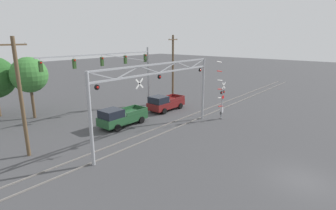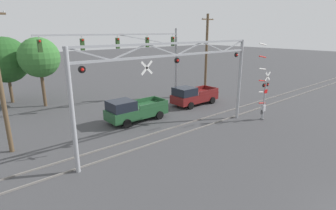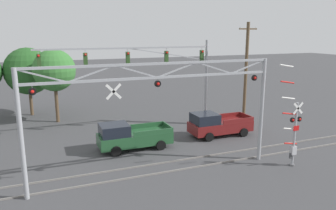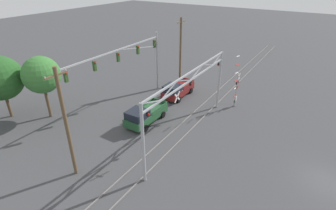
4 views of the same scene
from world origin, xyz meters
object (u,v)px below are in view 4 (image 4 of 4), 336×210
(traffic_signal_span, at_px, (135,57))
(background_tree_far_right_verge, at_px, (0,78))
(pickup_truck_lead, at_px, (145,115))
(utility_pole_left, at_px, (66,124))
(crossing_signal_mast, at_px, (236,90))
(background_tree_far_left_verge, at_px, (41,75))
(crossing_gantry, at_px, (190,93))
(utility_pole_right, at_px, (180,52))
(pickup_truck_following, at_px, (177,90))

(traffic_signal_span, bearing_deg, background_tree_far_right_verge, 138.00)
(pickup_truck_lead, bearing_deg, utility_pole_left, 179.78)
(crossing_signal_mast, distance_m, background_tree_far_left_verge, 21.66)
(crossing_gantry, height_order, utility_pole_left, utility_pole_left)
(traffic_signal_span, bearing_deg, pickup_truck_lead, -134.38)
(traffic_signal_span, height_order, utility_pole_right, utility_pole_right)
(crossing_gantry, xyz_separation_m, traffic_signal_span, (3.67, 9.23, 0.92))
(crossing_signal_mast, relative_size, background_tree_far_right_verge, 0.95)
(utility_pole_right, height_order, background_tree_far_left_verge, utility_pole_right)
(crossing_gantry, distance_m, crossing_signal_mast, 9.08)
(crossing_gantry, bearing_deg, background_tree_far_left_verge, 107.56)
(pickup_truck_lead, bearing_deg, background_tree_far_left_verge, 114.60)
(background_tree_far_left_verge, bearing_deg, utility_pole_right, -25.91)
(pickup_truck_following, height_order, utility_pole_right, utility_pole_right)
(utility_pole_left, height_order, background_tree_far_left_verge, utility_pole_left)
(crossing_gantry, relative_size, background_tree_far_left_verge, 2.13)
(utility_pole_right, bearing_deg, pickup_truck_following, -155.31)
(utility_pole_right, bearing_deg, traffic_signal_span, 166.05)
(utility_pole_right, bearing_deg, background_tree_far_right_verge, 147.65)
(utility_pole_right, relative_size, background_tree_far_right_verge, 1.34)
(pickup_truck_lead, xyz_separation_m, pickup_truck_following, (7.57, 0.38, -0.00))
(crossing_signal_mast, bearing_deg, background_tree_far_left_verge, 128.36)
(pickup_truck_following, xyz_separation_m, utility_pole_right, (3.85, 1.77, 3.86))
(utility_pole_right, distance_m, background_tree_far_right_verge, 21.64)
(crossing_signal_mast, distance_m, pickup_truck_lead, 11.29)
(utility_pole_left, bearing_deg, crossing_signal_mast, -21.01)
(background_tree_far_right_verge, bearing_deg, background_tree_far_left_verge, -58.61)
(pickup_truck_lead, bearing_deg, traffic_signal_span, 45.62)
(pickup_truck_following, height_order, background_tree_far_left_verge, background_tree_far_left_verge)
(crossing_signal_mast, bearing_deg, traffic_signal_span, 114.00)
(crossing_signal_mast, xyz_separation_m, utility_pole_right, (2.61, 9.10, 2.58))
(pickup_truck_following, distance_m, background_tree_far_left_verge, 15.91)
(crossing_gantry, xyz_separation_m, pickup_truck_lead, (-0.25, 5.22, -3.79))
(crossing_gantry, distance_m, utility_pole_left, 10.97)
(background_tree_far_left_verge, bearing_deg, pickup_truck_following, -38.19)
(pickup_truck_lead, bearing_deg, crossing_signal_mast, -38.28)
(pickup_truck_lead, xyz_separation_m, background_tree_far_left_verge, (-4.53, 9.90, 4.02))
(traffic_signal_span, distance_m, pickup_truck_following, 6.98)
(utility_pole_left, height_order, background_tree_far_right_verge, utility_pole_left)
(pickup_truck_following, bearing_deg, crossing_gantry, -142.53)
(traffic_signal_span, xyz_separation_m, background_tree_far_right_verge, (-10.80, 9.72, -1.09))
(crossing_signal_mast, xyz_separation_m, utility_pole_left, (-18.18, 6.98, 2.46))
(utility_pole_left, bearing_deg, pickup_truck_lead, -0.22)
(crossing_signal_mast, height_order, utility_pole_right, utility_pole_right)
(pickup_truck_following, bearing_deg, crossing_signal_mast, -80.41)
(traffic_signal_span, distance_m, utility_pole_right, 7.76)
(pickup_truck_lead, relative_size, utility_pole_left, 0.59)
(traffic_signal_span, height_order, pickup_truck_lead, traffic_signal_span)
(utility_pole_right, distance_m, background_tree_far_left_verge, 17.73)
(crossing_signal_mast, relative_size, traffic_signal_span, 0.45)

